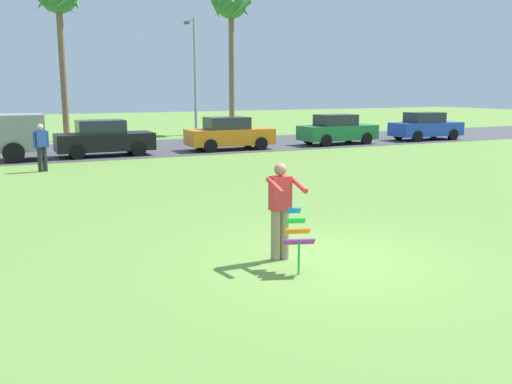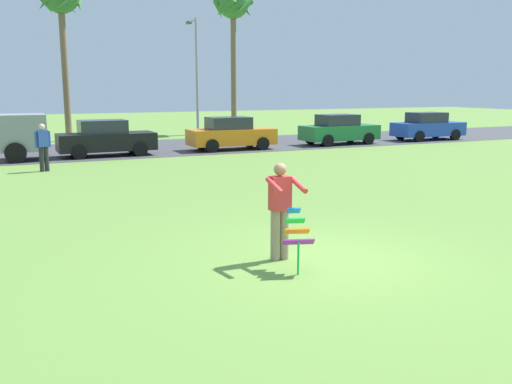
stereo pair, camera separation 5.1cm
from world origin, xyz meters
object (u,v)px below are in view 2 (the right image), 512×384
object	(u,v)px
parked_car_green	(339,130)
palm_tree_right_near	(61,2)
person_walker_near	(43,146)
kite_held	(297,232)
parked_car_black	(106,139)
parked_car_blue	(428,127)
person_kite_flyer	(280,207)
parked_car_orange	(231,134)
palm_tree_centre_far	(233,9)
streetlight_pole	(196,71)

from	to	relation	value
parked_car_green	palm_tree_right_near	xyz separation A→B (m)	(-12.92, 8.06, 6.85)
person_walker_near	kite_held	bearing A→B (deg)	-77.94
parked_car_black	parked_car_blue	world-z (taller)	same
person_kite_flyer	parked_car_orange	xyz separation A→B (m)	(5.90, 16.78, -0.18)
parked_car_blue	kite_held	bearing A→B (deg)	-136.28
parked_car_black	palm_tree_right_near	xyz separation A→B (m)	(-0.68, 8.06, 6.85)
person_kite_flyer	parked_car_orange	world-z (taller)	person_kite_flyer
parked_car_black	palm_tree_centre_far	world-z (taller)	palm_tree_centre_far
kite_held	streetlight_pole	size ratio (longest dim) A/B	0.15
palm_tree_right_near	palm_tree_centre_far	world-z (taller)	palm_tree_centre_far
palm_tree_right_near	parked_car_black	bearing A→B (deg)	-85.19
parked_car_black	palm_tree_centre_far	size ratio (longest dim) A/B	0.45
parked_car_orange	parked_car_green	xyz separation A→B (m)	(6.25, -0.00, 0.00)
parked_car_blue	palm_tree_centre_far	distance (m)	14.41
parked_car_green	kite_held	bearing A→B (deg)	-124.92
person_kite_flyer	parked_car_orange	distance (m)	17.79
palm_tree_right_near	palm_tree_centre_far	size ratio (longest dim) A/B	0.96
palm_tree_right_near	streetlight_pole	xyz separation A→B (m)	(7.32, -1.07, -3.62)
parked_car_black	parked_car_green	size ratio (longest dim) A/B	0.99
parked_car_green	parked_car_blue	size ratio (longest dim) A/B	1.01
person_kite_flyer	parked_car_orange	size ratio (longest dim) A/B	0.41
kite_held	palm_tree_centre_far	bearing A→B (deg)	69.59
parked_car_blue	streetlight_pole	world-z (taller)	streetlight_pole
parked_car_orange	parked_car_green	size ratio (longest dim) A/B	0.99
parked_car_green	parked_car_blue	xyz separation A→B (m)	(6.07, 0.00, 0.00)
kite_held	parked_car_green	distance (m)	21.29
person_walker_near	parked_car_green	bearing A→B (deg)	14.00
parked_car_green	parked_car_blue	bearing A→B (deg)	0.02
kite_held	parked_car_green	world-z (taller)	parked_car_green
person_walker_near	parked_car_black	bearing A→B (deg)	52.74
parked_car_blue	parked_car_orange	bearing A→B (deg)	-180.00
person_walker_near	parked_car_orange	bearing A→B (deg)	23.03
palm_tree_centre_far	streetlight_pole	bearing A→B (deg)	-145.24
parked_car_orange	person_walker_near	size ratio (longest dim) A/B	2.44
person_kite_flyer	palm_tree_right_near	size ratio (longest dim) A/B	0.19
person_kite_flyer	parked_car_black	bearing A→B (deg)	90.34
parked_car_black	parked_car_blue	distance (m)	18.31
parked_car_green	parked_car_black	bearing A→B (deg)	180.00
person_kite_flyer	parked_car_blue	size ratio (longest dim) A/B	0.41
streetlight_pole	person_kite_flyer	bearing A→B (deg)	-105.38
streetlight_pole	palm_tree_centre_far	bearing A→B (deg)	34.76
person_kite_flyer	parked_car_blue	distance (m)	24.77
palm_tree_right_near	parked_car_orange	bearing A→B (deg)	-50.36
palm_tree_right_near	person_walker_near	bearing A→B (deg)	-100.48
person_kite_flyer	palm_tree_centre_far	distance (m)	28.82
palm_tree_right_near	person_walker_near	distance (m)	13.76
palm_tree_right_near	person_kite_flyer	bearing A→B (deg)	-88.21
person_kite_flyer	kite_held	world-z (taller)	person_kite_flyer
parked_car_black	parked_car_green	bearing A→B (deg)	-0.00
palm_tree_centre_far	person_walker_near	xyz separation A→B (m)	(-12.89, -13.11, -7.04)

